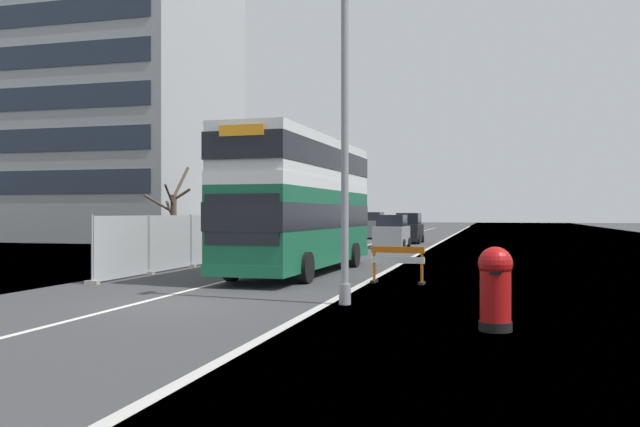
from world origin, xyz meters
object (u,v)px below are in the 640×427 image
at_px(red_pillar_postbox, 495,285).
at_px(car_receding_mid, 409,229).
at_px(double_decker_bus, 301,202).
at_px(lamppost_foreground, 345,142).
at_px(car_oncoming_near, 392,232).
at_px(roadworks_barrier, 398,260).
at_px(car_receding_far, 373,226).

relative_size(red_pillar_postbox, car_receding_mid, 0.37).
xyz_separation_m(double_decker_bus, car_receding_mid, (0.84, 24.96, -1.61)).
bearing_deg(double_decker_bus, lamppost_foreground, -66.33).
relative_size(lamppost_foreground, car_receding_mid, 1.96).
distance_m(double_decker_bus, car_receding_mid, 25.02).
height_order(double_decker_bus, car_oncoming_near, double_decker_bus).
bearing_deg(roadworks_barrier, red_pillar_postbox, -69.19).
bearing_deg(lamppost_foreground, roadworks_barrier, 83.64).
distance_m(roadworks_barrier, car_receding_far, 36.10).
bearing_deg(car_oncoming_near, roadworks_barrier, -80.91).
bearing_deg(lamppost_foreground, red_pillar_postbox, -37.75).
height_order(red_pillar_postbox, roadworks_barrier, red_pillar_postbox).
distance_m(red_pillar_postbox, car_receding_mid, 35.94).
height_order(roadworks_barrier, car_receding_mid, car_receding_mid).
height_order(roadworks_barrier, car_receding_far, car_receding_far).
distance_m(lamppost_foreground, car_receding_mid, 32.93).
xyz_separation_m(red_pillar_postbox, car_oncoming_near, (-6.33, 28.89, 0.12)).
height_order(lamppost_foreground, red_pillar_postbox, lamppost_foreground).
bearing_deg(roadworks_barrier, car_oncoming_near, 99.09).
distance_m(car_oncoming_near, car_receding_far, 14.77).
height_order(double_decker_bus, roadworks_barrier, double_decker_bus).
xyz_separation_m(lamppost_foreground, red_pillar_postbox, (3.52, -2.73, -3.07)).
distance_m(double_decker_bus, car_oncoming_near, 18.50).
relative_size(double_decker_bus, red_pillar_postbox, 7.09).
xyz_separation_m(car_oncoming_near, car_receding_mid, (0.26, 6.53, 0.04)).
relative_size(double_decker_bus, car_receding_far, 2.77).
bearing_deg(lamppost_foreground, car_receding_far, 99.36).
bearing_deg(red_pillar_postbox, double_decker_bus, 123.44).
relative_size(roadworks_barrier, car_oncoming_near, 0.41).
relative_size(car_oncoming_near, car_receding_mid, 0.99).
bearing_deg(roadworks_barrier, car_receding_far, 101.55).
bearing_deg(red_pillar_postbox, roadworks_barrier, 110.81).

